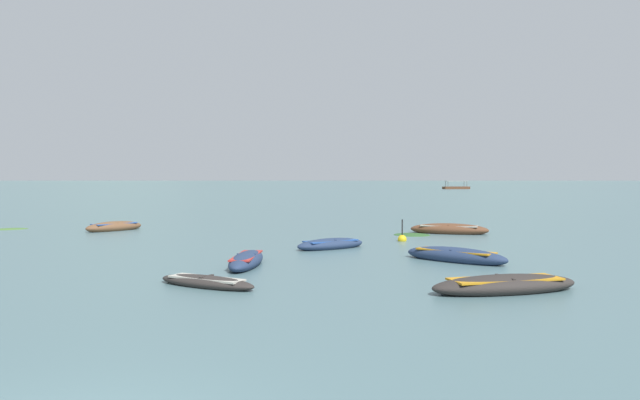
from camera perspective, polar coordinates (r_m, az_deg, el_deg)
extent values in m
plane|color=slate|center=(1506.03, 1.53, 1.98)|extent=(6000.00, 6000.00, 0.00)
cone|color=slate|center=(2892.40, -20.09, 7.53)|extent=(1968.79, 1968.79, 567.23)
cone|color=#56665B|center=(2396.98, -8.11, 5.24)|extent=(1139.85, 1139.85, 271.13)
cone|color=slate|center=(2681.29, 14.99, 7.20)|extent=(1704.23, 1704.23, 489.87)
ellipsoid|color=#2D2826|center=(16.08, -11.12, -7.97)|extent=(3.13, 2.13, 0.37)
cube|color=#B7B2A3|center=(16.06, -11.12, -7.57)|extent=(2.25, 1.53, 0.05)
cube|color=#2D2826|center=(16.05, -11.12, -7.40)|extent=(0.32, 0.52, 0.04)
ellipsoid|color=brown|center=(34.64, -19.61, -2.52)|extent=(2.97, 3.46, 0.65)
cube|color=#28519E|center=(34.63, -19.61, -2.20)|extent=(2.14, 2.49, 0.05)
cube|color=brown|center=(34.63, -19.61, -2.12)|extent=(0.69, 0.53, 0.04)
ellipsoid|color=navy|center=(19.62, -7.26, -5.95)|extent=(1.06, 3.72, 0.56)
cube|color=#B22D28|center=(19.60, -7.27, -5.46)|extent=(0.76, 2.68, 0.05)
cube|color=navy|center=(19.59, -7.27, -5.32)|extent=(0.64, 0.10, 0.04)
ellipsoid|color=#2D2826|center=(15.79, 17.76, -8.01)|extent=(4.27, 2.33, 0.55)
cube|color=orange|center=(15.76, 17.77, -7.41)|extent=(3.07, 1.68, 0.05)
cube|color=#2D2826|center=(15.75, 17.77, -7.24)|extent=(0.31, 0.83, 0.04)
ellipsoid|color=navy|center=(24.24, 1.06, -4.42)|extent=(3.27, 2.81, 0.54)
cube|color=#28519E|center=(24.23, 1.06, -4.04)|extent=(2.35, 2.02, 0.05)
cube|color=navy|center=(24.22, 1.06, -3.92)|extent=(0.50, 0.64, 0.04)
ellipsoid|color=navy|center=(21.05, 13.19, -5.40)|extent=(3.67, 3.33, 0.62)
cube|color=orange|center=(21.03, 13.19, -4.89)|extent=(2.64, 2.40, 0.05)
cube|color=navy|center=(21.02, 13.19, -4.76)|extent=(0.53, 0.61, 0.04)
ellipsoid|color=brown|center=(31.58, 12.60, -2.87)|extent=(4.30, 2.42, 0.68)
cube|color=#B7B2A3|center=(31.57, 12.60, -2.50)|extent=(3.10, 1.74, 0.05)
cube|color=brown|center=(31.56, 12.60, -2.41)|extent=(0.33, 0.84, 0.04)
cube|color=brown|center=(171.22, 13.26, 1.15)|extent=(7.94, 4.02, 0.90)
cylinder|color=#4C4742|center=(169.19, 12.50, 1.53)|extent=(0.10, 0.10, 1.80)
cylinder|color=#4C4742|center=(170.89, 12.25, 1.53)|extent=(0.10, 0.10, 1.80)
cylinder|color=#4C4742|center=(171.57, 14.27, 1.52)|extent=(0.10, 0.10, 1.80)
cylinder|color=#4C4742|center=(173.24, 14.01, 1.53)|extent=(0.10, 0.10, 1.80)
cube|color=#9E998E|center=(171.20, 13.26, 1.83)|extent=(6.67, 3.38, 0.12)
sphere|color=yellow|center=(27.33, 8.10, -3.86)|extent=(0.42, 0.42, 0.42)
cylinder|color=black|center=(27.29, 8.10, -2.89)|extent=(0.06, 0.06, 0.94)
ellipsoid|color=#477033|center=(22.29, 12.55, -5.46)|extent=(2.68, 3.18, 0.14)
ellipsoid|color=#477033|center=(37.89, -28.24, -2.56)|extent=(2.25, 1.97, 0.14)
ellipsoid|color=#2D5628|center=(30.43, 9.04, -3.42)|extent=(2.53, 2.50, 0.14)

